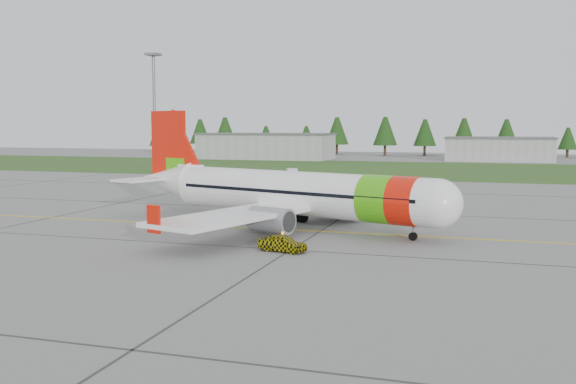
% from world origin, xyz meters
% --- Properties ---
extents(ground, '(320.00, 320.00, 0.00)m').
position_xyz_m(ground, '(0.00, 0.00, 0.00)').
color(ground, gray).
rests_on(ground, ground).
extents(aircraft, '(30.81, 29.18, 9.63)m').
position_xyz_m(aircraft, '(7.16, 9.47, 2.78)').
color(aircraft, white).
rests_on(aircraft, ground).
extents(follow_me_car, '(1.39, 1.55, 3.34)m').
position_xyz_m(follow_me_car, '(9.63, -0.57, 1.67)').
color(follow_me_car, '#CDC20B').
rests_on(follow_me_car, ground).
extents(service_van, '(2.07, 2.02, 4.62)m').
position_xyz_m(service_van, '(-6.92, 56.24, 2.31)').
color(service_van, silver).
rests_on(service_van, ground).
extents(grass_strip, '(320.00, 50.00, 0.03)m').
position_xyz_m(grass_strip, '(0.00, 82.00, 0.01)').
color(grass_strip, '#30561E').
rests_on(grass_strip, ground).
extents(taxi_guideline, '(120.00, 0.25, 0.02)m').
position_xyz_m(taxi_guideline, '(0.00, 8.00, 0.01)').
color(taxi_guideline, gold).
rests_on(taxi_guideline, ground).
extents(hangar_west, '(32.00, 14.00, 6.00)m').
position_xyz_m(hangar_west, '(-30.00, 110.00, 3.00)').
color(hangar_west, '#A8A8A3').
rests_on(hangar_west, ground).
extents(hangar_east, '(24.00, 12.00, 5.20)m').
position_xyz_m(hangar_east, '(25.00, 118.00, 2.60)').
color(hangar_east, '#A8A8A3').
rests_on(hangar_east, ground).
extents(floodlight_mast, '(0.50, 0.50, 20.00)m').
position_xyz_m(floodlight_mast, '(-32.00, 58.00, 10.00)').
color(floodlight_mast, slate).
rests_on(floodlight_mast, ground).
extents(treeline, '(160.00, 8.00, 10.00)m').
position_xyz_m(treeline, '(0.00, 138.00, 5.00)').
color(treeline, '#1C3F14').
rests_on(treeline, ground).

